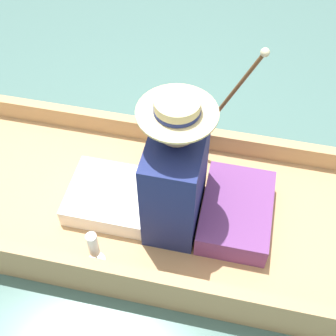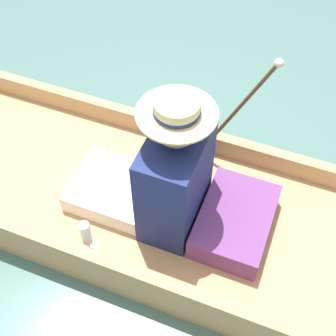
{
  "view_description": "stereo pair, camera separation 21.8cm",
  "coord_description": "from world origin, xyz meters",
  "px_view_note": "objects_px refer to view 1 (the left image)",
  "views": [
    {
      "loc": [
        -1.37,
        -0.41,
        2.24
      ],
      "look_at": [
        -0.04,
        -0.12,
        0.53
      ],
      "focal_mm": 50.0,
      "sensor_mm": 36.0,
      "label": 1
    },
    {
      "loc": [
        -1.31,
        -0.62,
        2.24
      ],
      "look_at": [
        -0.04,
        -0.12,
        0.53
      ],
      "focal_mm": 50.0,
      "sensor_mm": 36.0,
      "label": 2
    }
  ],
  "objects_px": {
    "teddy_bear": "(176,129)",
    "walking_cane": "(228,98)",
    "wine_glass": "(93,246)",
    "seated_person": "(162,177)"
  },
  "relations": [
    {
      "from": "teddy_bear",
      "to": "wine_glass",
      "type": "height_order",
      "value": "teddy_bear"
    },
    {
      "from": "teddy_bear",
      "to": "walking_cane",
      "type": "xyz_separation_m",
      "value": [
        0.03,
        -0.26,
        0.25
      ]
    },
    {
      "from": "teddy_bear",
      "to": "walking_cane",
      "type": "height_order",
      "value": "walking_cane"
    },
    {
      "from": "seated_person",
      "to": "wine_glass",
      "type": "xyz_separation_m",
      "value": [
        -0.35,
        0.25,
        -0.16
      ]
    },
    {
      "from": "teddy_bear",
      "to": "wine_glass",
      "type": "bearing_deg",
      "value": 162.52
    },
    {
      "from": "teddy_bear",
      "to": "seated_person",
      "type": "bearing_deg",
      "value": -178.21
    },
    {
      "from": "seated_person",
      "to": "teddy_bear",
      "type": "distance_m",
      "value": 0.42
    },
    {
      "from": "wine_glass",
      "to": "walking_cane",
      "type": "distance_m",
      "value": 0.99
    },
    {
      "from": "seated_person",
      "to": "walking_cane",
      "type": "bearing_deg",
      "value": -32.15
    },
    {
      "from": "seated_person",
      "to": "wine_glass",
      "type": "relative_size",
      "value": 3.5
    }
  ]
}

